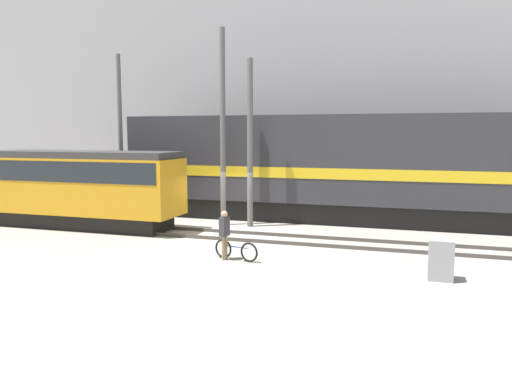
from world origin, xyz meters
TOP-DOWN VIEW (x-y plane):
  - ground_plane at (0.00, 0.00)m, footprint 120.00×120.00m
  - track_near at (0.00, -1.61)m, footprint 60.00×1.51m
  - track_far at (0.00, 3.40)m, footprint 60.00×1.51m
  - building_backdrop at (0.00, 11.23)m, footprint 49.71×6.00m
  - freight_locomotive at (5.01, 3.40)m, footprint 21.86×3.04m
  - streetcar at (-6.18, -1.61)m, footprint 9.10×2.54m
  - bicycle at (2.42, -5.11)m, footprint 1.68×0.57m
  - person at (2.02, -5.17)m, footprint 0.30×0.40m
  - utility_pole_left at (-5.82, 0.90)m, footprint 0.22×0.22m
  - utility_pole_center at (-0.39, 0.90)m, footprint 0.25×0.25m
  - utility_pole_right at (0.94, 0.90)m, footprint 0.27×0.27m
  - signal_box at (8.93, -5.44)m, footprint 0.70×0.60m

SIDE VIEW (x-z plane):
  - ground_plane at x=0.00m, z-range 0.00..0.00m
  - track_near at x=0.00m, z-range 0.00..0.14m
  - track_far at x=0.00m, z-range 0.00..0.14m
  - bicycle at x=2.42m, z-range -0.03..0.70m
  - signal_box at x=8.93m, z-range 0.00..1.20m
  - person at x=2.02m, z-range 0.18..1.87m
  - streetcar at x=-6.18m, z-range 0.25..3.74m
  - freight_locomotive at x=5.01m, z-range -0.19..5.55m
  - utility_pole_right at x=0.94m, z-range 0.00..7.62m
  - utility_pole_left at x=-5.82m, z-range 0.00..8.12m
  - utility_pole_center at x=-0.39m, z-range 0.00..9.04m
  - building_backdrop at x=0.00m, z-range 0.00..14.38m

